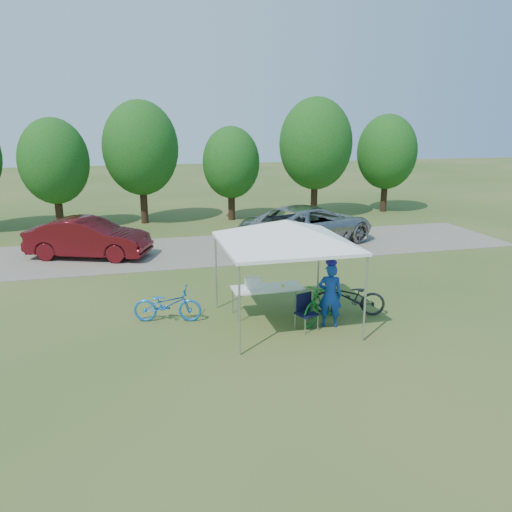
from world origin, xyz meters
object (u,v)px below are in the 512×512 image
Objects in this scene: folding_table at (268,289)px; cyclist at (330,295)px; sedan at (88,238)px; bike_blue at (168,304)px; bike_dark at (349,297)px; minivan at (310,225)px; bike_green at (323,302)px; folding_chair at (305,308)px; cooler at (253,283)px.

cyclist is (1.32, -1.14, 0.10)m from folding_table.
sedan is at bearing 124.68° from folding_table.
folding_table is 2.66m from bike_blue.
bike_dark reaches higher than bike_blue.
minivan is at bearing -29.12° from bike_blue.
bike_dark is at bearing 68.81° from bike_green.
sedan is at bearing 105.17° from folding_chair.
minivan is at bearing -172.98° from bike_dark.
cooler is at bearing -81.33° from bike_blue.
folding_table is 0.99× the size of bike_dark.
bike_green reaches higher than bike_dark.
cooler is 8.64m from sedan.
folding_chair is at bearing -58.93° from folding_table.
sedan is (-7.16, 7.84, 0.27)m from bike_dark.
folding_chair is at bearing -97.90° from bike_blue.
minivan is (2.55, 7.97, 0.31)m from bike_green.
bike_blue is 4.04m from bike_green.
bike_blue is at bearing -79.55° from bike_dark.
bike_blue is 0.39× the size of sedan.
cooler is 0.09× the size of sedan.
cooler is 0.26× the size of cyclist.
bike_green is (1.27, -0.81, -0.19)m from folding_table.
folding_chair is at bearing -49.35° from bike_dark.
bike_green reaches higher than folding_table.
cyclist is 0.87× the size of bike_dark.
bike_dark is (2.52, -0.55, -0.43)m from cooler.
folding_table is 1.74m from cyclist.
cooler reaches higher than folding_chair.
bike_blue reaches higher than folding_chair.
cyclist is 0.44m from bike_green.
sedan is (-2.40, 7.09, 0.31)m from bike_blue.
folding_chair is 1.55m from bike_dark.
sedan reaches higher than bike_dark.
sedan is (-6.31, 8.09, 0.23)m from bike_green.
minivan reaches higher than folding_chair.
bike_blue is at bearing -142.29° from bike_green.
folding_chair is 8.86m from minivan.
bike_green is (0.59, 0.31, 0.02)m from folding_chair.
bike_blue is at bearing -140.86° from sedan.
folding_table is 1.51m from bike_green.
folding_table is 2.10× the size of folding_chair.
minivan reaches higher than bike_green.
bike_green is 0.95× the size of bike_dark.
bike_green is 10.26m from sedan.
sedan is at bearing 32.45° from bike_blue.
minivan is (3.14, 8.27, 0.33)m from folding_chair.
cooler is 2.30m from bike_blue.
bike_blue is 0.92× the size of bike_dark.
sedan reaches higher than folding_chair.
minivan reaches higher than sedan.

